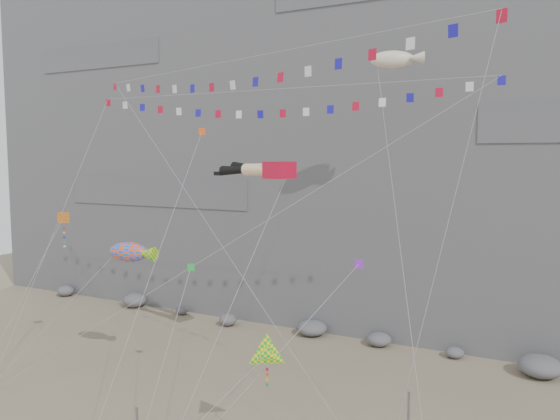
% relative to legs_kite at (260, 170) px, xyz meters
% --- Properties ---
extents(ground, '(120.00, 120.00, 0.00)m').
position_rel_legs_kite_xyz_m(ground, '(-0.17, -7.37, -14.60)').
color(ground, '#86755C').
rests_on(ground, ground).
extents(cliff, '(80.00, 28.00, 50.00)m').
position_rel_legs_kite_xyz_m(cliff, '(-0.17, 24.63, 10.40)').
color(cliff, slate).
rests_on(cliff, ground).
extents(talus_boulders, '(60.00, 3.00, 1.20)m').
position_rel_legs_kite_xyz_m(talus_boulders, '(-0.17, 9.63, -14.00)').
color(talus_boulders, slate).
rests_on(talus_boulders, ground).
extents(legs_kite, '(6.56, 15.93, 20.07)m').
position_rel_legs_kite_xyz_m(legs_kite, '(0.00, 0.00, 0.00)').
color(legs_kite, red).
rests_on(legs_kite, ground).
extents(flag_banner_upper, '(29.80, 12.00, 27.61)m').
position_rel_legs_kite_xyz_m(flag_banner_upper, '(0.42, 0.86, 5.50)').
color(flag_banner_upper, red).
rests_on(flag_banner_upper, ground).
extents(flag_banner_lower, '(29.59, 10.03, 24.25)m').
position_rel_legs_kite_xyz_m(flag_banner_lower, '(1.23, -4.19, 6.72)').
color(flag_banner_lower, red).
rests_on(flag_banner_lower, ground).
extents(harlequin_kite, '(3.31, 6.70, 12.76)m').
position_rel_legs_kite_xyz_m(harlequin_kite, '(-12.93, -5.55, -3.46)').
color(harlequin_kite, red).
rests_on(harlequin_kite, ground).
extents(fish_windsock, '(9.46, 6.78, 12.92)m').
position_rel_legs_kite_xyz_m(fish_windsock, '(-7.75, -4.63, -5.62)').
color(fish_windsock, '#FF4D0D').
rests_on(fish_windsock, ground).
extents(delta_kite, '(5.49, 6.32, 9.01)m').
position_rel_legs_kite_xyz_m(delta_kite, '(5.65, -9.64, -8.99)').
color(delta_kite, yellow).
rests_on(delta_kite, ground).
extents(blimp_windsock, '(8.08, 14.75, 26.57)m').
position_rel_legs_kite_xyz_m(blimp_windsock, '(7.71, 5.14, 7.57)').
color(blimp_windsock, beige).
rests_on(blimp_windsock, ground).
extents(small_kite_a, '(2.38, 13.92, 21.82)m').
position_rel_legs_kite_xyz_m(small_kite_a, '(-4.13, -1.19, 2.23)').
color(small_kite_a, '#DF4B12').
rests_on(small_kite_a, ground).
extents(small_kite_b, '(6.98, 10.40, 14.88)m').
position_rel_legs_kite_xyz_m(small_kite_b, '(8.28, -3.67, -5.35)').
color(small_kite_b, purple).
rests_on(small_kite_b, ground).
extents(small_kite_c, '(3.08, 9.20, 12.43)m').
position_rel_legs_kite_xyz_m(small_kite_c, '(-1.70, -5.91, -6.12)').
color(small_kite_c, green).
rests_on(small_kite_c, ground).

